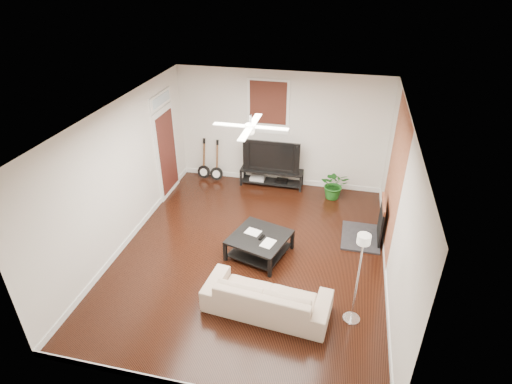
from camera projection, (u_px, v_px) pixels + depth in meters
The scene contains 14 objects.
room at pixel (251, 191), 7.33m from camera, with size 5.01×6.01×2.81m.
brick_accent at pixel (394, 180), 7.69m from camera, with size 0.02×2.20×2.80m, color #9C5232.
fireplace at pixel (371, 220), 8.22m from camera, with size 0.80×1.10×0.92m, color black.
window_back at pixel (268, 107), 9.62m from camera, with size 1.00×0.06×1.30m, color #3D1B10.
door_left at pixel (166, 144), 9.49m from camera, with size 0.08×1.00×2.50m, color white.
tv_stand at pixel (272, 177), 10.30m from camera, with size 1.53×0.41×0.43m, color black.
tv at pixel (272, 155), 10.01m from camera, with size 1.37×0.18×0.79m, color black.
coffee_table at pixel (259, 245), 7.91m from camera, with size 1.01×1.01×0.42m, color black.
sofa at pixel (267, 296), 6.61m from camera, with size 2.02×0.79×0.59m, color tan.
floor_lamp at pixel (357, 280), 6.17m from camera, with size 0.27×0.27×1.65m, color white, non-canonical shape.
potted_plant at pixel (334, 185), 9.69m from camera, with size 0.64×0.55×0.71m, color #1D611B.
guitar_left at pixel (203, 160), 10.46m from camera, with size 0.33×0.23×1.05m, color black, non-canonical shape.
guitar_right at pixel (216, 162), 10.36m from camera, with size 0.33×0.23×1.05m, color black, non-canonical shape.
ceiling_fan at pixel (250, 127), 6.73m from camera, with size 1.24×1.24×0.32m, color white, non-canonical shape.
Camera 1 is at (1.51, -6.18, 5.03)m, focal length 29.14 mm.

